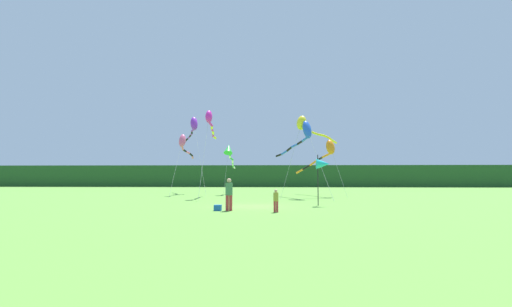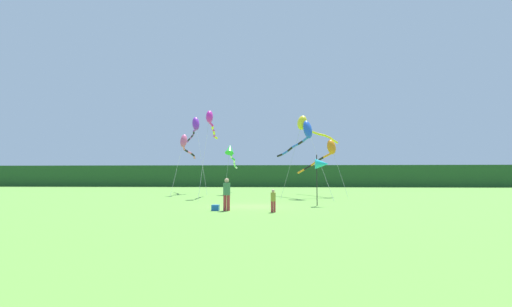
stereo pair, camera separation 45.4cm
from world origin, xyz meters
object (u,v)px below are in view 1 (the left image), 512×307
object	(u,v)px
kite_blue	(303,134)
kite_magenta	(210,120)
person_adult	(229,193)
kite_yellow	(305,125)
cooler_box	(218,208)
banner_flag_pole	(323,164)
kite_orange	(326,151)
kite_purple	(193,126)
person_child	(276,199)
kite_rainbow	(183,143)
kite_green	(229,152)

from	to	relation	value
kite_blue	kite_magenta	xyz separation A→B (m)	(-8.61, -0.17, 1.31)
person_adult	kite_yellow	distance (m)	15.40
cooler_box	banner_flag_pole	world-z (taller)	banner_flag_pole
kite_blue	kite_yellow	bearing A→B (deg)	61.93
banner_flag_pole	cooler_box	bearing A→B (deg)	-148.87
kite_orange	kite_purple	size ratio (longest dim) A/B	0.93
person_child	cooler_box	size ratio (longest dim) A/B	2.95
kite_yellow	kite_rainbow	bearing A→B (deg)	161.21
kite_blue	kite_green	size ratio (longest dim) A/B	1.08
kite_purple	kite_magenta	distance (m)	9.78
banner_flag_pole	kite_blue	world-z (taller)	kite_blue
person_adult	person_child	size ratio (longest dim) A/B	1.47
person_adult	kite_orange	distance (m)	17.62
kite_rainbow	kite_magenta	bearing A→B (deg)	-52.61
banner_flag_pole	kite_purple	bearing A→B (deg)	125.26
banner_flag_pole	kite_green	world-z (taller)	kite_green
cooler_box	kite_rainbow	world-z (taller)	kite_rainbow
person_child	person_adult	bearing A→B (deg)	163.72
kite_blue	kite_purple	bearing A→B (deg)	143.54
kite_green	kite_magenta	size ratio (longest dim) A/B	0.97
kite_orange	kite_blue	size ratio (longest dim) A/B	0.86
kite_orange	kite_magenta	xyz separation A→B (m)	(-11.00, -2.71, 2.74)
person_adult	kite_green	size ratio (longest dim) A/B	0.20
cooler_box	kite_magenta	distance (m)	14.78
kite_purple	kite_yellow	distance (m)	15.05
person_child	kite_yellow	world-z (taller)	kite_yellow
banner_flag_pole	kite_orange	xyz separation A→B (m)	(1.80, 11.54, 1.63)
kite_blue	banner_flag_pole	bearing A→B (deg)	-86.28
kite_orange	kite_rainbow	world-z (taller)	kite_rainbow
person_child	kite_yellow	xyz separation A→B (m)	(2.75, 14.05, 5.97)
banner_flag_pole	kite_orange	bearing A→B (deg)	81.15
person_child	kite_purple	distance (m)	25.63
kite_purple	kite_rainbow	xyz separation A→B (m)	(-0.07, -4.45, -2.48)
person_child	banner_flag_pole	bearing A→B (deg)	56.21
cooler_box	kite_purple	size ratio (longest dim) A/B	0.05
kite_yellow	kite_green	bearing A→B (deg)	142.45
banner_flag_pole	kite_purple	world-z (taller)	kite_purple
kite_orange	kite_green	distance (m)	10.59
banner_flag_pole	kite_green	size ratio (longest dim) A/B	0.38
kite_green	kite_magenta	world-z (taller)	kite_magenta
person_child	kite_rainbow	distance (m)	21.13
kite_rainbow	cooler_box	bearing A→B (deg)	-70.21
person_child	kite_magenta	world-z (taller)	kite_magenta
person_child	kite_green	world-z (taller)	kite_green
banner_flag_pole	kite_blue	size ratio (longest dim) A/B	0.35
kite_blue	kite_yellow	world-z (taller)	kite_yellow
person_adult	banner_flag_pole	distance (m)	7.28
cooler_box	kite_blue	bearing A→B (deg)	65.43
kite_rainbow	kite_yellow	bearing A→B (deg)	-18.79
cooler_box	kite_magenta	world-z (taller)	kite_magenta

